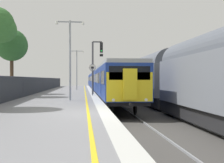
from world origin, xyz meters
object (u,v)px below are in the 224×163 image
Objects in this scene: freight_train_adjacent_track at (151,77)px; signal_gantry at (95,61)px; platform_lamp_far at (77,66)px; commuter_train_at_platform at (100,81)px; speed_limit_sign at (92,76)px; platform_lamp_mid at (70,53)px; background_tree_centre at (12,46)px.

freight_train_adjacent_track is 5.72m from signal_gantry.
commuter_train_at_platform is at bearing 57.74° from platform_lamp_far.
speed_limit_sign is (-0.37, -2.43, -1.45)m from signal_gantry.
platform_lamp_mid reaches higher than platform_lamp_far.
signal_gantry reaches higher than speed_limit_sign.
background_tree_centre is (-13.57, 1.11, 3.04)m from freight_train_adjacent_track.
freight_train_adjacent_track is 7.70× the size of platform_lamp_mid.
commuter_train_at_platform is 1.41× the size of freight_train_adjacent_track.
background_tree_centre is at bearing 175.34° from freight_train_adjacent_track.
freight_train_adjacent_track is 8.20× the size of signal_gantry.
freight_train_adjacent_track is at bearing -3.16° from signal_gantry.
platform_lamp_mid is at bearing -104.39° from signal_gantry.
platform_lamp_mid reaches higher than commuter_train_at_platform.
background_tree_centre is at bearing 123.85° from platform_lamp_mid.
background_tree_centre reaches higher than speed_limit_sign.
freight_train_adjacent_track reaches higher than speed_limit_sign.
freight_train_adjacent_track is at bearing -4.66° from background_tree_centre.
signal_gantry is at bearing -94.74° from commuter_train_at_platform.
commuter_train_at_platform is 20.35m from speed_limit_sign.
platform_lamp_far is at bearing 62.22° from background_tree_centre.
commuter_train_at_platform is 18.00m from signal_gantry.
platform_lamp_far is at bearing 121.24° from freight_train_adjacent_track.
speed_limit_sign is (-1.85, -20.26, 0.51)m from commuter_train_at_platform.
background_tree_centre is at bearing -119.32° from commuter_train_at_platform.
signal_gantry reaches higher than commuter_train_at_platform.
freight_train_adjacent_track is at bearing 45.97° from platform_lamp_mid.
platform_lamp_mid reaches higher than freight_train_adjacent_track.
platform_lamp_far is (-2.09, 12.18, 0.02)m from signal_gantry.
signal_gantry is (-5.48, 0.30, 1.59)m from freight_train_adjacent_track.
platform_lamp_mid is (-3.57, -25.97, 2.00)m from commuter_train_at_platform.
commuter_train_at_platform is at bearing 84.80° from speed_limit_sign.
speed_limit_sign is 0.51× the size of platform_lamp_mid.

